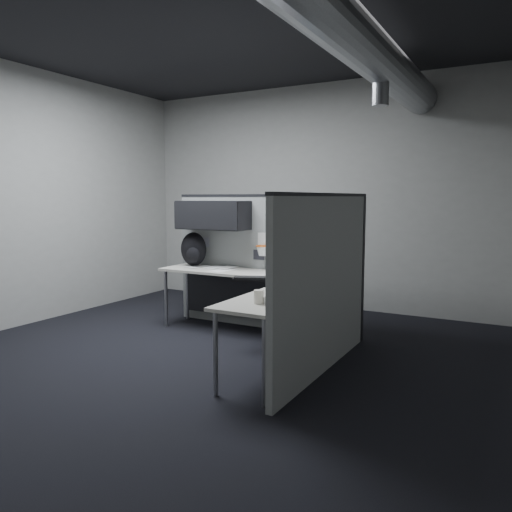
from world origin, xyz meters
The scene contains 12 objects.
room centered at (0.56, 0.00, 2.10)m, with size 5.62×5.62×3.22m.
partition_back centered at (-0.25, 1.23, 1.00)m, with size 2.44×0.42×1.63m.
partition_right centered at (1.10, 0.22, 0.82)m, with size 0.07×2.23×1.63m.
desk centered at (0.15, 0.70, 0.61)m, with size 2.31×2.11×0.73m.
monitor centered at (0.72, 0.97, 0.99)m, with size 0.61×0.61×0.50m.
keyboard centered at (0.25, 0.47, 0.75)m, with size 0.51×0.35×0.04m.
mouse centered at (0.74, 0.36, 0.75)m, with size 0.28×0.26×0.05m.
phone centered at (0.87, -0.19, 0.76)m, with size 0.21×0.23×0.09m.
bottles centered at (0.89, -0.44, 0.76)m, with size 0.13×0.15×0.08m.
cup centered at (0.80, -0.50, 0.79)m, with size 0.08×0.08×0.11m, color beige.
papers centered at (-0.64, 1.04, 0.74)m, with size 0.68×0.49×0.01m.
backpack centered at (-0.98, 1.07, 0.94)m, with size 0.40×0.36×0.43m.
Camera 1 is at (2.70, -4.01, 1.59)m, focal length 35.00 mm.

